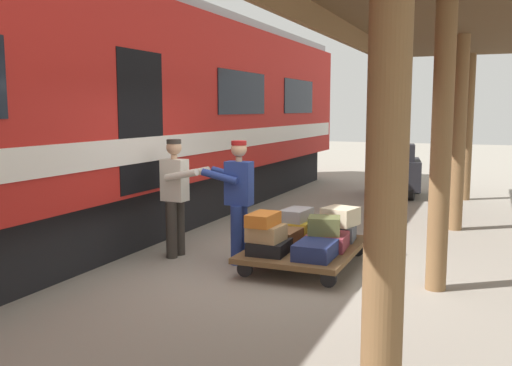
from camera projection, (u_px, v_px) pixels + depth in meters
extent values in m
plane|color=gray|center=(280.00, 271.00, 7.49)|extent=(60.00, 60.00, 0.00)
cylinder|color=brown|center=(468.00, 128.00, 13.18)|extent=(0.24, 0.24, 3.40)
cylinder|color=brown|center=(459.00, 134.00, 9.85)|extent=(0.24, 0.24, 3.40)
cylinder|color=brown|center=(441.00, 147.00, 6.51)|extent=(0.24, 0.24, 3.40)
cylinder|color=brown|center=(386.00, 186.00, 3.18)|extent=(0.24, 0.24, 3.40)
cube|color=brown|center=(314.00, 17.00, 6.90)|extent=(0.08, 15.38, 0.30)
cube|color=#B21E19|center=(57.00, 94.00, 8.56)|extent=(3.00, 20.22, 2.90)
cube|color=black|center=(63.00, 218.00, 8.81)|extent=(2.55, 19.21, 0.90)
cube|color=silver|center=(143.00, 150.00, 8.09)|extent=(0.03, 19.81, 0.36)
cube|color=black|center=(299.00, 97.00, 14.45)|extent=(0.02, 2.22, 0.84)
cube|color=black|center=(243.00, 93.00, 11.21)|extent=(0.02, 2.22, 0.84)
cube|color=black|center=(139.00, 122.00, 8.06)|extent=(0.12, 1.10, 2.00)
cube|color=brown|center=(305.00, 249.00, 7.71)|extent=(1.37, 1.98, 0.07)
cylinder|color=black|center=(328.00, 279.00, 6.79)|extent=(0.20, 0.05, 0.20)
cylinder|color=black|center=(245.00, 269.00, 7.21)|extent=(0.20, 0.05, 0.20)
cylinder|color=black|center=(357.00, 249.00, 8.24)|extent=(0.20, 0.05, 0.20)
cylinder|color=black|center=(286.00, 242.00, 8.66)|extent=(0.20, 0.05, 0.20)
cube|color=gold|center=(296.00, 228.00, 8.31)|extent=(0.46, 0.54, 0.23)
cube|color=maroon|center=(327.00, 241.00, 7.57)|extent=(0.56, 0.62, 0.20)
cube|color=brown|center=(284.00, 237.00, 7.81)|extent=(0.41, 0.58, 0.20)
cube|color=#4C515B|center=(337.00, 232.00, 8.07)|extent=(0.52, 0.49, 0.22)
cube|color=black|center=(269.00, 247.00, 7.32)|extent=(0.49, 0.56, 0.17)
cube|color=navy|center=(315.00, 250.00, 7.08)|extent=(0.46, 0.60, 0.20)
cube|color=tan|center=(266.00, 233.00, 7.29)|extent=(0.44, 0.46, 0.21)
cube|color=beige|center=(340.00, 216.00, 8.04)|extent=(0.52, 0.53, 0.25)
cube|color=#CC6B23|center=(263.00, 219.00, 7.24)|extent=(0.32, 0.51, 0.16)
cube|color=brown|center=(324.00, 226.00, 7.53)|extent=(0.49, 0.45, 0.24)
cube|color=#9EA0A5|center=(297.00, 215.00, 8.29)|extent=(0.38, 0.56, 0.17)
cylinder|color=navy|center=(242.00, 232.00, 7.95)|extent=(0.16, 0.16, 0.82)
cylinder|color=navy|center=(236.00, 235.00, 7.76)|extent=(0.16, 0.16, 0.82)
cube|color=navy|center=(239.00, 183.00, 7.76)|extent=(0.37, 0.23, 0.60)
cylinder|color=tan|center=(239.00, 159.00, 7.72)|extent=(0.09, 0.09, 0.06)
sphere|color=tan|center=(239.00, 149.00, 7.70)|extent=(0.22, 0.22, 0.22)
cylinder|color=#A51919|center=(239.00, 143.00, 7.69)|extent=(0.21, 0.21, 0.06)
cylinder|color=navy|center=(229.00, 174.00, 7.97)|extent=(0.53, 0.12, 0.21)
cylinder|color=navy|center=(220.00, 177.00, 7.68)|extent=(0.53, 0.12, 0.21)
cylinder|color=#332D28|center=(172.00, 230.00, 8.11)|extent=(0.16, 0.16, 0.82)
cylinder|color=#332D28|center=(179.00, 227.00, 8.28)|extent=(0.16, 0.16, 0.82)
cube|color=silver|center=(175.00, 180.00, 8.10)|extent=(0.37, 0.24, 0.60)
cylinder|color=tan|center=(174.00, 157.00, 8.06)|extent=(0.09, 0.09, 0.06)
sphere|color=tan|center=(174.00, 147.00, 8.04)|extent=(0.22, 0.22, 0.22)
cylinder|color=#332D28|center=(174.00, 142.00, 8.03)|extent=(0.21, 0.21, 0.06)
cylinder|color=silver|center=(181.00, 175.00, 7.85)|extent=(0.53, 0.13, 0.21)
cylinder|color=silver|center=(193.00, 173.00, 8.14)|extent=(0.53, 0.13, 0.21)
cube|color=black|center=(397.00, 174.00, 13.95)|extent=(1.36, 1.85, 0.70)
cube|color=black|center=(395.00, 154.00, 13.56)|extent=(1.00, 0.83, 0.50)
cylinder|color=black|center=(412.00, 192.00, 13.27)|extent=(0.12, 0.40, 0.40)
cylinder|color=black|center=(373.00, 190.00, 13.62)|extent=(0.12, 0.40, 0.40)
cylinder|color=black|center=(418.00, 186.00, 14.37)|extent=(0.12, 0.40, 0.40)
cylinder|color=black|center=(382.00, 184.00, 14.72)|extent=(0.12, 0.40, 0.40)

